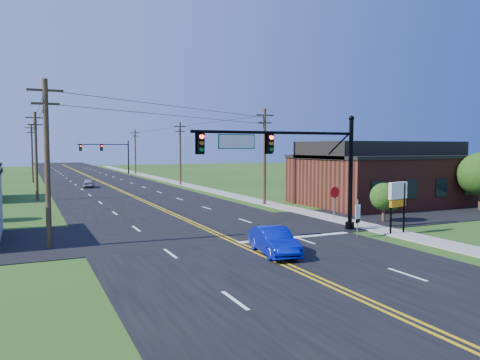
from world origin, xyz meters
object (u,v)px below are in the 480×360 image
signal_mast_main (292,158)px  stop_sign (334,196)px  route_sign (358,215)px  signal_mast_far (106,152)px  blue_car (274,242)px

signal_mast_main → stop_sign: (6.12, 3.98, -2.96)m
signal_mast_main → stop_sign: 7.87m
signal_mast_main → route_sign: bearing=-37.1°
route_sign → stop_sign: size_ratio=0.92×
signal_mast_main → signal_mast_far: 72.00m
signal_mast_main → route_sign: signal_mast_main is taller
signal_mast_main → route_sign: 5.23m
signal_mast_main → blue_car: size_ratio=2.72×
signal_mast_main → stop_sign: signal_mast_main is taller
signal_mast_main → signal_mast_far: (0.10, 72.00, -0.20)m
blue_car → route_sign: 7.11m
route_sign → stop_sign: stop_sign is taller
signal_mast_far → signal_mast_main: bearing=-90.1°
route_sign → stop_sign: 7.03m
blue_car → signal_mast_main: bearing=58.4°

